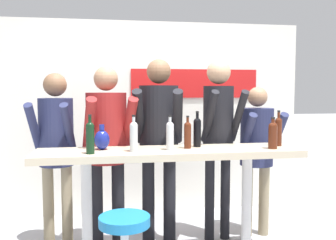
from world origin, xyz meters
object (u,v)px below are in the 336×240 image
wine_bottle_3 (90,136)px  wine_bottle_6 (278,130)px  wine_bottle_4 (197,131)px  person_left (107,137)px  wine_bottle_5 (273,134)px  wine_bottle_2 (134,135)px  decorative_vase (102,139)px  person_far_left (56,140)px  person_center (218,127)px  wine_bottle_1 (188,134)px  person_center_right (257,144)px  wine_bottle_0 (170,134)px  tasting_table (169,169)px  person_center_left (159,130)px

wine_bottle_3 → wine_bottle_6: (1.70, 0.17, 0.00)m
wine_bottle_4 → wine_bottle_3: bearing=-166.1°
person_left → wine_bottle_5: bearing=-31.5°
wine_bottle_2 → decorative_vase: bearing=150.3°
person_far_left → wine_bottle_3: person_far_left is taller
person_center → wine_bottle_2: (-0.90, -0.55, -0.00)m
wine_bottle_1 → wine_bottle_4: bearing=36.3°
person_center_right → wine_bottle_6: size_ratio=4.82×
wine_bottle_2 → wine_bottle_6: 1.35m
wine_bottle_3 → person_left: bearing=77.0°
person_center → wine_bottle_3: 1.39m
person_far_left → wine_bottle_6: bearing=-5.8°
wine_bottle_0 → wine_bottle_4: size_ratio=0.93×
wine_bottle_4 → wine_bottle_6: wine_bottle_6 is taller
wine_bottle_4 → wine_bottle_5: (0.63, -0.22, -0.02)m
tasting_table → wine_bottle_1: 0.35m
person_center → person_center_right: 0.48m
wine_bottle_0 → person_left: bearing=138.8°
wine_bottle_5 → wine_bottle_6: (0.13, 0.16, 0.02)m
person_far_left → wine_bottle_6: 2.11m
wine_bottle_1 → wine_bottle_3: bearing=-169.4°
wine_bottle_5 → wine_bottle_2: bearing=178.2°
tasting_table → wine_bottle_3: size_ratio=7.20×
person_far_left → person_left: bearing=-2.6°
wine_bottle_0 → person_center_right: bearing=28.4°
person_center_left → wine_bottle_3: size_ratio=5.80×
person_far_left → wine_bottle_2: size_ratio=5.54×
tasting_table → person_far_left: bearing=152.7°
tasting_table → person_center: person_center is taller
wine_bottle_6 → decorative_vase: 1.61m
wine_bottle_0 → wine_bottle_6: 1.03m
wine_bottle_0 → person_center: bearing=40.8°
wine_bottle_1 → decorative_vase: 0.75m
tasting_table → wine_bottle_0: (0.00, -0.03, 0.31)m
wine_bottle_0 → wine_bottle_3: size_ratio=0.94×
person_far_left → wine_bottle_3: (0.35, -0.65, 0.11)m
person_far_left → person_center: bearing=5.6°
person_center_right → wine_bottle_3: bearing=-159.4°
wine_bottle_1 → wine_bottle_3: wine_bottle_3 is taller
wine_bottle_3 → wine_bottle_6: size_ratio=0.97×
tasting_table → wine_bottle_2: (-0.31, -0.07, 0.32)m
person_center → wine_bottle_2: bearing=-150.8°
person_far_left → wine_bottle_4: size_ratio=5.26×
person_center_left → person_center: person_center_left is taller
tasting_table → wine_bottle_1: size_ratio=7.93×
person_left → wine_bottle_4: 0.88m
wine_bottle_1 → wine_bottle_5: wine_bottle_1 is taller
person_left → wine_bottle_3: size_ratio=5.55×
person_left → wine_bottle_0: person_left is taller
person_left → wine_bottle_2: (0.22, -0.51, 0.08)m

